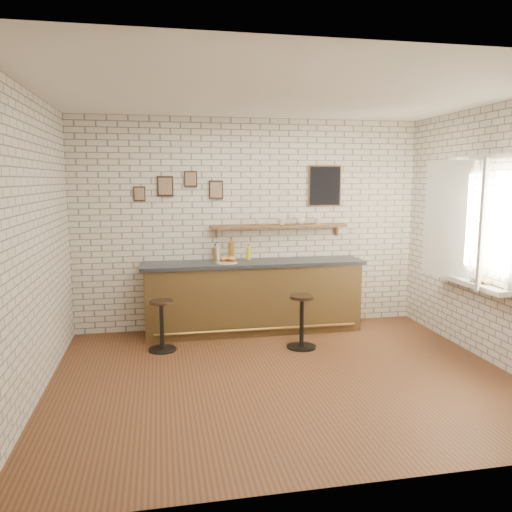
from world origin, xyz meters
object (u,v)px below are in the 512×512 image
at_px(sandwich_plate, 227,263).
at_px(shelf_cup_d, 318,221).
at_px(bitters_bottle_amber, 231,251).
at_px(shelf_cup_a, 259,222).
at_px(bar_stool_right, 302,320).
at_px(shelf_cup_b, 282,221).
at_px(book_lower, 479,283).
at_px(bitters_bottle_white, 217,253).
at_px(bar_counter, 253,296).
at_px(shelf_cup_c, 301,221).
at_px(ciabatta_sandwich, 228,260).
at_px(bar_stool_left, 162,324).
at_px(book_upper, 478,281).
at_px(bitters_bottle_brown, 216,254).
at_px(condiment_bottle_yellow, 249,253).

bearing_deg(sandwich_plate, shelf_cup_d, 11.45).
xyz_separation_m(sandwich_plate, shelf_cup_d, (1.37, 0.28, 0.53)).
xyz_separation_m(bitters_bottle_amber, shelf_cup_a, (0.41, 0.02, 0.40)).
height_order(bar_stool_right, shelf_cup_d, shelf_cup_d).
xyz_separation_m(shelf_cup_b, book_lower, (1.94, -1.82, -0.61)).
xyz_separation_m(bar_stool_right, shelf_cup_d, (0.52, 1.01, 1.18)).
xyz_separation_m(bitters_bottle_white, book_lower, (2.88, -1.80, -0.18)).
xyz_separation_m(bar_counter, shelf_cup_c, (0.73, 0.20, 1.04)).
bearing_deg(ciabatta_sandwich, shelf_cup_d, 11.53).
relative_size(bar_stool_left, book_upper, 2.90).
distance_m(bar_counter, bitters_bottle_amber, 0.72).
height_order(shelf_cup_a, shelf_cup_b, shelf_cup_b).
xyz_separation_m(bar_counter, bitters_bottle_white, (-0.49, 0.18, 0.61)).
distance_m(shelf_cup_a, book_upper, 2.95).
height_order(bitters_bottle_brown, bar_stool_left, bitters_bottle_brown).
relative_size(shelf_cup_b, book_lower, 0.42).
bearing_deg(ciabatta_sandwich, bitters_bottle_amber, 72.45).
bearing_deg(ciabatta_sandwich, bar_counter, 11.78).
xyz_separation_m(bar_stool_right, shelf_cup_a, (-0.35, 1.01, 1.18)).
relative_size(bitters_bottle_amber, shelf_cup_a, 2.93).
relative_size(bitters_bottle_amber, shelf_cup_b, 3.08).
xyz_separation_m(bar_stool_left, shelf_cup_a, (1.41, 0.77, 1.20)).
bearing_deg(condiment_bottle_yellow, sandwich_plate, -143.06).
bearing_deg(shelf_cup_d, condiment_bottle_yellow, 171.92).
height_order(ciabatta_sandwich, bitters_bottle_brown, bitters_bottle_brown).
relative_size(ciabatta_sandwich, bitters_bottle_white, 0.96).
xyz_separation_m(ciabatta_sandwich, bitters_bottle_white, (-0.12, 0.26, 0.06)).
height_order(shelf_cup_a, shelf_cup_d, shelf_cup_d).
relative_size(bitters_bottle_amber, bar_stool_left, 0.49).
bearing_deg(book_upper, bitters_bottle_brown, 142.34).
height_order(bar_stool_right, shelf_cup_a, shelf_cup_a).
bearing_deg(sandwich_plate, bitters_bottle_amber, 70.43).
relative_size(bar_counter, shelf_cup_c, 25.81).
bearing_deg(bitters_bottle_white, shelf_cup_d, 0.69).
bearing_deg(bitters_bottle_amber, condiment_bottle_yellow, 0.00).
bearing_deg(bitters_bottle_white, bar_counter, -20.55).
bearing_deg(shelf_cup_c, shelf_cup_a, 80.74).
bearing_deg(bar_stool_right, ciabatta_sandwich, 139.23).
bearing_deg(sandwich_plate, ciabatta_sandwich, -0.00).
distance_m(sandwich_plate, book_upper, 3.16).
height_order(bar_stool_right, shelf_cup_c, shelf_cup_c).
height_order(ciabatta_sandwich, shelf_cup_c, shelf_cup_c).
distance_m(bar_counter, bar_stool_left, 1.42).
xyz_separation_m(condiment_bottle_yellow, book_lower, (2.43, -1.80, -0.16)).
distance_m(ciabatta_sandwich, bitters_bottle_white, 0.29).
bearing_deg(ciabatta_sandwich, bar_stool_right, -40.77).
xyz_separation_m(shelf_cup_a, shelf_cup_b, (0.33, 0.00, 0.01)).
bearing_deg(shelf_cup_c, bitters_bottle_white, 81.58).
bearing_deg(bar_counter, shelf_cup_b, 23.76).
relative_size(bar_stool_left, shelf_cup_d, 6.46).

